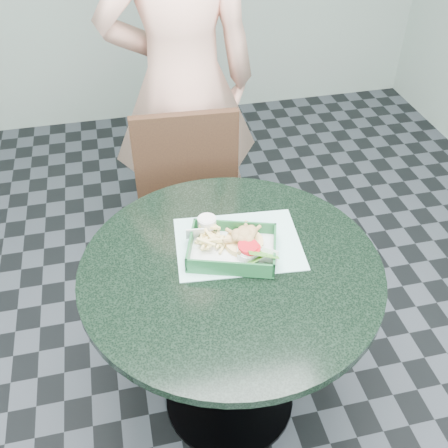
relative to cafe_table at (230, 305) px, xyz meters
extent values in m
cube|color=#303335|center=(0.00, 0.00, -0.58)|extent=(4.00, 5.00, 0.02)
cylinder|color=black|center=(0.00, 0.00, -0.57)|extent=(0.52, 0.52, 0.02)
cylinder|color=black|center=(0.00, 0.00, -0.20)|extent=(0.10, 0.10, 0.70)
cylinder|color=#2A3E32|center=(0.00, 0.00, 0.15)|extent=(0.97, 0.97, 0.03)
cube|color=#3B2719|center=(-0.02, 0.52, -0.13)|extent=(0.45, 0.45, 0.04)
cube|color=#3B2719|center=(-0.02, 0.73, 0.12)|extent=(0.45, 0.04, 0.46)
cube|color=#3B2719|center=(-0.21, 0.33, -0.37)|extent=(0.04, 0.04, 0.43)
cube|color=#3B2719|center=(0.17, 0.33, -0.37)|extent=(0.04, 0.04, 0.43)
cube|color=#3B2719|center=(-0.21, 0.71, -0.37)|extent=(0.04, 0.04, 0.43)
cube|color=#3B2719|center=(0.17, 0.71, -0.37)|extent=(0.04, 0.04, 0.43)
imported|color=#F6B39C|center=(0.01, 0.96, 0.59)|extent=(0.85, 0.56, 2.33)
cube|color=#A5E7DF|center=(0.05, 0.09, 0.17)|extent=(0.44, 0.34, 0.00)
cube|color=#1B5A2E|center=(0.02, 0.05, 0.18)|extent=(0.28, 0.20, 0.01)
cube|color=white|center=(0.02, 0.05, 0.18)|extent=(0.27, 0.19, 0.00)
cube|color=#1B5A2E|center=(0.02, 0.14, 0.20)|extent=(0.28, 0.01, 0.05)
cube|color=#1B5A2E|center=(0.02, -0.05, 0.20)|extent=(0.28, 0.01, 0.05)
cube|color=#1B5A2E|center=(0.15, 0.05, 0.20)|extent=(0.01, 0.20, 0.05)
cube|color=#1B5A2E|center=(-0.12, 0.05, 0.20)|extent=(0.01, 0.20, 0.05)
cylinder|color=#E3BC75|center=(0.05, 0.08, 0.20)|extent=(0.13, 0.13, 0.02)
cylinder|color=silver|center=(-0.08, 0.14, 0.22)|extent=(0.06, 0.06, 0.03)
cylinder|color=white|center=(-0.08, 0.14, 0.24)|extent=(0.06, 0.06, 0.00)
cylinder|color=white|center=(0.07, 0.03, 0.20)|extent=(0.08, 0.08, 0.03)
torus|color=white|center=(0.07, 0.03, 0.22)|extent=(0.07, 0.07, 0.01)
cylinder|color=red|center=(0.07, 0.03, 0.22)|extent=(0.07, 0.07, 0.01)
camera|label=1|loc=(-0.29, -1.16, 1.36)|focal=42.00mm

